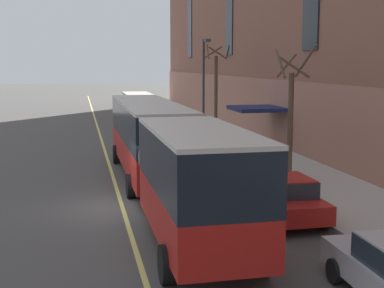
{
  "coord_description": "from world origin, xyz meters",
  "views": [
    {
      "loc": [
        -1.54,
        -20.03,
        5.45
      ],
      "look_at": [
        3.47,
        3.64,
        1.8
      ],
      "focal_mm": 50.0,
      "sensor_mm": 36.0,
      "label": 1
    }
  ],
  "objects_px": {
    "city_bus": "(161,147)",
    "street_tree_far_uptown": "(216,88)",
    "parked_car_red_0": "(285,198)",
    "street_tree_mid_block": "(291,111)",
    "fire_hydrant": "(247,159)",
    "parked_car_green_1": "(197,142)",
    "street_lamp": "(204,78)"
  },
  "relations": [
    {
      "from": "parked_car_green_1",
      "to": "fire_hydrant",
      "type": "distance_m",
      "value": 4.77
    },
    {
      "from": "parked_car_red_0",
      "to": "street_tree_mid_block",
      "type": "xyz_separation_m",
      "value": [
        2.92,
        6.71,
        2.44
      ]
    },
    {
      "from": "parked_car_red_0",
      "to": "parked_car_green_1",
      "type": "height_order",
      "value": "same"
    },
    {
      "from": "street_lamp",
      "to": "parked_car_green_1",
      "type": "bearing_deg",
      "value": -107.18
    },
    {
      "from": "street_tree_mid_block",
      "to": "street_tree_far_uptown",
      "type": "distance_m",
      "value": 14.29
    },
    {
      "from": "parked_car_red_0",
      "to": "fire_hydrant",
      "type": "bearing_deg",
      "value": 80.37
    },
    {
      "from": "street_tree_far_uptown",
      "to": "parked_car_green_1",
      "type": "bearing_deg",
      "value": -112.45
    },
    {
      "from": "city_bus",
      "to": "parked_car_red_0",
      "type": "distance_m",
      "value": 5.59
    },
    {
      "from": "street_tree_far_uptown",
      "to": "parked_car_red_0",
      "type": "bearing_deg",
      "value": -97.92
    },
    {
      "from": "city_bus",
      "to": "street_tree_mid_block",
      "type": "xyz_separation_m",
      "value": [
        6.68,
        2.8,
        1.11
      ]
    },
    {
      "from": "street_tree_mid_block",
      "to": "fire_hydrant",
      "type": "xyz_separation_m",
      "value": [
        -1.37,
        2.44,
        -2.73
      ]
    },
    {
      "from": "city_bus",
      "to": "parked_car_red_0",
      "type": "bearing_deg",
      "value": -46.12
    },
    {
      "from": "fire_hydrant",
      "to": "street_tree_far_uptown",
      "type": "bearing_deg",
      "value": 83.41
    },
    {
      "from": "parked_car_red_0",
      "to": "fire_hydrant",
      "type": "relative_size",
      "value": 6.03
    },
    {
      "from": "city_bus",
      "to": "parked_car_red_0",
      "type": "height_order",
      "value": "city_bus"
    },
    {
      "from": "fire_hydrant",
      "to": "parked_car_green_1",
      "type": "bearing_deg",
      "value": 110.7
    },
    {
      "from": "street_tree_far_uptown",
      "to": "fire_hydrant",
      "type": "xyz_separation_m",
      "value": [
        -1.37,
        -11.84,
        -3.19
      ]
    },
    {
      "from": "city_bus",
      "to": "fire_hydrant",
      "type": "height_order",
      "value": "city_bus"
    },
    {
      "from": "city_bus",
      "to": "parked_car_green_1",
      "type": "distance_m",
      "value": 10.44
    },
    {
      "from": "parked_car_red_0",
      "to": "parked_car_green_1",
      "type": "bearing_deg",
      "value": 90.55
    },
    {
      "from": "street_tree_mid_block",
      "to": "street_tree_far_uptown",
      "type": "xyz_separation_m",
      "value": [
        -0.0,
        14.29,
        0.46
      ]
    },
    {
      "from": "parked_car_green_1",
      "to": "street_tree_far_uptown",
      "type": "distance_m",
      "value": 8.5
    },
    {
      "from": "street_tree_mid_block",
      "to": "parked_car_green_1",
      "type": "bearing_deg",
      "value": 113.87
    },
    {
      "from": "city_bus",
      "to": "street_tree_far_uptown",
      "type": "bearing_deg",
      "value": 68.63
    },
    {
      "from": "street_tree_far_uptown",
      "to": "fire_hydrant",
      "type": "relative_size",
      "value": 9.39
    },
    {
      "from": "street_tree_mid_block",
      "to": "fire_hydrant",
      "type": "distance_m",
      "value": 3.91
    },
    {
      "from": "street_tree_far_uptown",
      "to": "street_lamp",
      "type": "distance_m",
      "value": 2.18
    },
    {
      "from": "parked_car_green_1",
      "to": "city_bus",
      "type": "bearing_deg",
      "value": -110.52
    },
    {
      "from": "parked_car_green_1",
      "to": "street_tree_mid_block",
      "type": "distance_m",
      "value": 7.93
    },
    {
      "from": "parked_car_green_1",
      "to": "fire_hydrant",
      "type": "xyz_separation_m",
      "value": [
        1.68,
        -4.46,
        -0.29
      ]
    },
    {
      "from": "parked_car_red_0",
      "to": "street_lamp",
      "type": "xyz_separation_m",
      "value": [
        1.65,
        19.38,
        3.65
      ]
    },
    {
      "from": "street_lamp",
      "to": "parked_car_red_0",
      "type": "bearing_deg",
      "value": -94.88
    }
  ]
}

